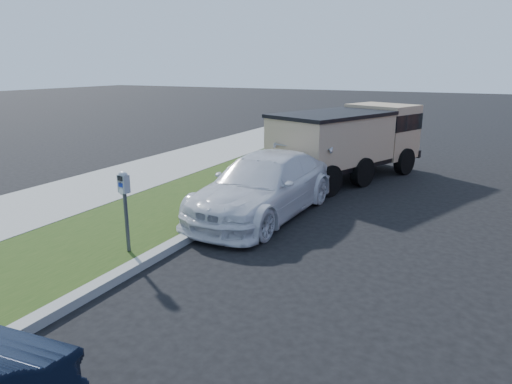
% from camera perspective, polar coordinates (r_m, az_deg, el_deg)
% --- Properties ---
extents(ground, '(120.00, 120.00, 0.00)m').
position_cam_1_polar(ground, '(7.95, 5.83, -9.93)').
color(ground, black).
rests_on(ground, ground).
extents(streetside, '(6.12, 50.00, 0.15)m').
position_cam_1_polar(streetside, '(12.36, -15.31, -0.73)').
color(streetside, gray).
rests_on(streetside, ground).
extents(parking_meter, '(0.23, 0.17, 1.49)m').
position_cam_1_polar(parking_meter, '(8.38, -16.12, -0.24)').
color(parking_meter, '#3F4247').
rests_on(parking_meter, ground).
extents(white_wagon, '(2.19, 4.94, 1.41)m').
position_cam_1_polar(white_wagon, '(10.65, 0.94, 0.83)').
color(white_wagon, silver).
rests_on(white_wagon, ground).
extents(dump_truck, '(3.86, 5.90, 2.18)m').
position_cam_1_polar(dump_truck, '(14.59, 11.77, 6.57)').
color(dump_truck, black).
rests_on(dump_truck, ground).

